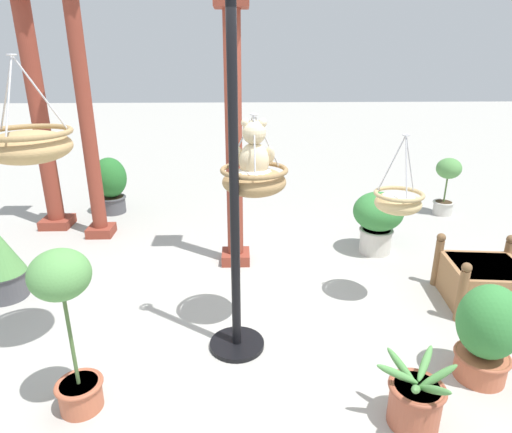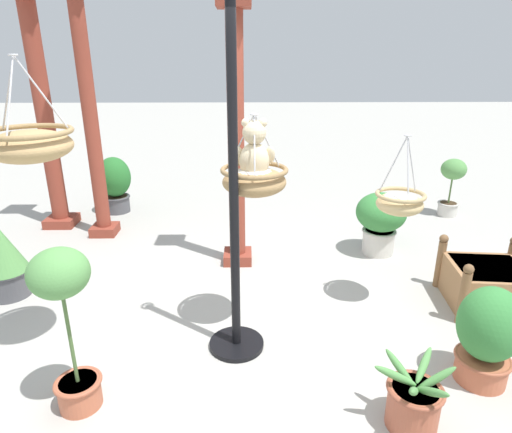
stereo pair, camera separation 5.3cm
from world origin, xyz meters
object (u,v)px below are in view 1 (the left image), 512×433
Objects in this scene: greenhouse_pillar_left at (234,147)px; hanging_basket_right_low at (398,201)px; hanging_basket_left_high at (28,145)px; wooden_planter_box at (485,282)px; potted_plant_broad_leaf at (110,184)px; hanging_basket_with_teddy at (254,180)px; potted_plant_tall_leafy at (447,182)px; potted_plant_fern_front at (415,399)px; potted_plant_conical_shrub at (67,316)px; greenhouse_pillar_far_back at (40,121)px; potted_plant_trailing_ivy at (487,332)px; teddy_bear at (254,153)px; potted_plant_small_succulent at (0,262)px; greenhouse_pillar_right at (87,120)px; display_pole_central at (235,252)px; potted_plant_flowering_red at (378,218)px.

hanging_basket_right_low is at bearing -32.85° from greenhouse_pillar_left.
hanging_basket_right_low is at bearing 13.93° from hanging_basket_left_high.
potted_plant_broad_leaf reaches higher than wooden_planter_box.
hanging_basket_with_teddy is 0.75× the size of wooden_planter_box.
hanging_basket_right_low reaches higher than potted_plant_tall_leafy.
potted_plant_fern_front is 2.24m from potted_plant_conical_shrub.
greenhouse_pillar_far_back is 5.44m from potted_plant_trailing_ivy.
wooden_planter_box is at bearing 8.93° from hanging_basket_with_teddy.
greenhouse_pillar_left is 3.51m from potted_plant_tall_leafy.
potted_plant_fern_front is 0.79m from potted_plant_trailing_ivy.
teddy_bear is 4.15m from potted_plant_tall_leafy.
greenhouse_pillar_right is at bearing 74.01° from potted_plant_small_succulent.
potted_plant_trailing_ivy is (0.35, -1.05, -0.63)m from hanging_basket_right_low.
hanging_basket_right_low is at bearing -3.57° from potted_plant_small_succulent.
hanging_basket_right_low is 1.27m from potted_plant_trailing_ivy.
greenhouse_pillar_left is at bearing -154.09° from potted_plant_tall_leafy.
greenhouse_pillar_left reaches higher than hanging_basket_left_high.
potted_plant_trailing_ivy is (1.80, -1.99, -0.93)m from greenhouse_pillar_left.
potted_plant_conical_shrub reaches higher than potted_plant_fern_front.
display_pole_central is 4.33m from potted_plant_tall_leafy.
teddy_bear is 3.81m from potted_plant_broad_leaf.
potted_plant_tall_leafy is at bearing 42.56° from potted_plant_flowering_red.
greenhouse_pillar_right reaches higher than hanging_basket_right_low.
potted_plant_conical_shrub is (-1.18, -0.89, -0.82)m from teddy_bear.
potted_plant_fern_front is 2.66m from potted_plant_flowering_red.
display_pole_central is 2.45m from potted_plant_small_succulent.
potted_plant_conical_shrub reaches higher than potted_plant_trailing_ivy.
potted_plant_fern_front is at bearing -5.59° from potted_plant_conical_shrub.
greenhouse_pillar_right is 4.15× the size of potted_plant_flowering_red.
hanging_basket_left_high reaches higher than potted_plant_tall_leafy.
potted_plant_fern_front is 5.13m from potted_plant_broad_leaf.
potted_plant_flowering_red is at bearing -23.64° from potted_plant_broad_leaf.
hanging_basket_right_low reaches higher than potted_plant_small_succulent.
potted_plant_small_succulent is (-0.45, -1.57, -1.12)m from greenhouse_pillar_right.
potted_plant_broad_leaf is (-2.03, 3.06, -0.88)m from hanging_basket_with_teddy.
greenhouse_pillar_right is (-1.95, 2.15, -0.04)m from teddy_bear.
display_pole_central reaches higher than potted_plant_trailing_ivy.
hanging_basket_with_teddy is 1.35× the size of teddy_bear.
potted_plant_small_succulent is at bearing -157.48° from potted_plant_tall_leafy.
greenhouse_pillar_far_back is at bearing 136.53° from hanging_basket_with_teddy.
greenhouse_pillar_left reaches higher than teddy_bear.
display_pole_central is 1.21m from potted_plant_conical_shrub.
greenhouse_pillar_far_back is (-2.65, 2.51, 0.11)m from hanging_basket_with_teddy.
potted_plant_trailing_ivy is (3.12, -0.36, -1.28)m from hanging_basket_left_high.
potted_plant_broad_leaf is at bearing 140.94° from hanging_basket_right_low.
greenhouse_pillar_far_back reaches higher than potted_plant_flowering_red.
hanging_basket_with_teddy is 1.59m from potted_plant_conical_shrub.
potted_plant_tall_leafy reaches higher than potted_plant_flowering_red.
potted_plant_fern_front is (1.15, -2.39, -1.14)m from greenhouse_pillar_left.
greenhouse_pillar_left is at bearing 157.63° from wooden_planter_box.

